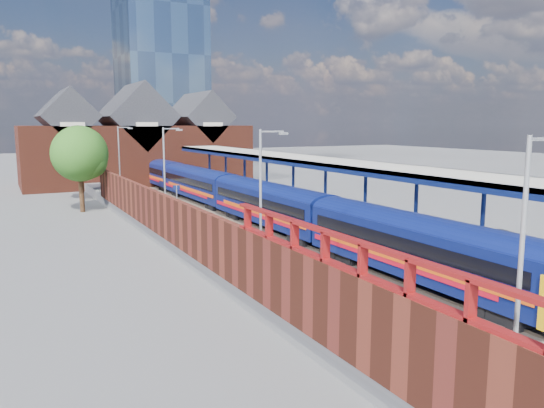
{
  "coord_description": "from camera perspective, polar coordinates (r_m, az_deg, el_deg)",
  "views": [
    {
      "loc": [
        -17.41,
        -16.13,
        8.25
      ],
      "look_at": [
        -0.2,
        16.94,
        2.6
      ],
      "focal_mm": 35.0,
      "sensor_mm": 36.0,
      "label": 1
    }
  ],
  "objects": [
    {
      "name": "station_building",
      "position": [
        76.2,
        -14.35,
        6.25
      ],
      "size": [
        30.0,
        12.12,
        13.78
      ],
      "color": "#592317",
      "rests_on": "ground"
    },
    {
      "name": "parked_car_dark",
      "position": [
        32.76,
        22.76,
        -3.75
      ],
      "size": [
        4.5,
        2.55,
        1.23
      ],
      "primitive_type": "imported",
      "rotation": [
        0.0,
        0.0,
        1.78
      ],
      "color": "black",
      "rests_on": "right_platform"
    },
    {
      "name": "lamp_post_b",
      "position": [
        24.95,
        -0.95,
        1.11
      ],
      "size": [
        1.48,
        0.18,
        7.0
      ],
      "color": "#A5A8AA",
      "rests_on": "left_platform"
    },
    {
      "name": "coping_right",
      "position": [
        42.19,
        2.12,
        -1.25
      ],
      "size": [
        0.3,
        76.0,
        0.05
      ],
      "primitive_type": "cube",
      "color": "silver",
      "rests_on": "right_platform"
    },
    {
      "name": "glass_tower",
      "position": [
        100.67,
        -11.91,
        15.26
      ],
      "size": [
        14.2,
        14.2,
        40.3
      ],
      "color": "#475D7A",
      "rests_on": "ground"
    },
    {
      "name": "parked_car_blue",
      "position": [
        43.38,
        7.16,
        -0.29
      ],
      "size": [
        4.42,
        2.47,
        1.17
      ],
      "primitive_type": "imported",
      "rotation": [
        0.0,
        0.0,
        1.44
      ],
      "color": "navy",
      "rests_on": "right_platform"
    },
    {
      "name": "platform_sign",
      "position": [
        42.37,
        -10.22,
        0.94
      ],
      "size": [
        0.55,
        0.08,
        2.5
      ],
      "color": "#A5A8AA",
      "rests_on": "left_platform"
    },
    {
      "name": "parked_car_silver",
      "position": [
        31.96,
        24.21,
        -3.94
      ],
      "size": [
        4.59,
        2.3,
        1.44
      ],
      "primitive_type": "imported",
      "rotation": [
        0.0,
        0.0,
        1.39
      ],
      "color": "#B4B4B9",
      "rests_on": "right_platform"
    },
    {
      "name": "coping_left",
      "position": [
        39.51,
        -5.85,
        -1.96
      ],
      "size": [
        0.3,
        76.0,
        0.05
      ],
      "primitive_type": "cube",
      "color": "silver",
      "rests_on": "left_platform"
    },
    {
      "name": "tree_near",
      "position": [
        52.59,
        -19.81,
        4.96
      ],
      "size": [
        5.2,
        5.2,
        8.1
      ],
      "color": "#382314",
      "rests_on": "ground"
    },
    {
      "name": "ground",
      "position": [
        49.99,
        -6.72,
        -0.94
      ],
      "size": [
        240.0,
        240.0,
        0.0
      ],
      "primitive_type": "plane",
      "color": "#5B5B5E",
      "rests_on": "ground"
    },
    {
      "name": "train",
      "position": [
        48.96,
        -4.55,
        1.4
      ],
      "size": [
        2.99,
        65.93,
        3.45
      ],
      "color": "#0C1656",
      "rests_on": "ground"
    },
    {
      "name": "right_platform",
      "position": [
        43.74,
        5.37,
        -1.62
      ],
      "size": [
        6.0,
        76.0,
        1.0
      ],
      "primitive_type": "cube",
      "color": "#565659",
      "rests_on": "ground"
    },
    {
      "name": "lamp_post_a",
      "position": [
        14.1,
        25.53,
        -5.61
      ],
      "size": [
        1.48,
        0.18,
        7.0
      ],
      "color": "#A5A8AA",
      "rests_on": "left_platform"
    },
    {
      "name": "canopy",
      "position": [
        44.53,
        3.53,
        4.74
      ],
      "size": [
        4.5,
        52.0,
        4.48
      ],
      "color": "navy",
      "rests_on": "right_platform"
    },
    {
      "name": "lamp_post_c",
      "position": [
        39.83,
        -11.32,
        3.76
      ],
      "size": [
        1.48,
        0.18,
        7.0
      ],
      "color": "#A5A8AA",
      "rests_on": "left_platform"
    },
    {
      "name": "tree_far",
      "position": [
        60.64,
        -19.91,
        5.37
      ],
      "size": [
        5.2,
        5.2,
        8.1
      ],
      "color": "#382314",
      "rests_on": "ground"
    },
    {
      "name": "ballast_bed",
      "position": [
        40.94,
        -1.73,
        -2.97
      ],
      "size": [
        6.0,
        76.0,
        0.06
      ],
      "primitive_type": "cube",
      "color": "#473D33",
      "rests_on": "ground"
    },
    {
      "name": "lamp_post_d",
      "position": [
        55.34,
        -15.98,
        4.91
      ],
      "size": [
        1.48,
        0.18,
        7.0
      ],
      "color": "#A5A8AA",
      "rests_on": "left_platform"
    },
    {
      "name": "left_platform",
      "position": [
        38.82,
        -9.07,
        -3.0
      ],
      "size": [
        5.0,
        76.0,
        1.0
      ],
      "primitive_type": "cube",
      "color": "#565659",
      "rests_on": "ground"
    },
    {
      "name": "rails",
      "position": [
        40.92,
        -1.73,
        -2.84
      ],
      "size": [
        4.51,
        76.0,
        0.14
      ],
      "color": "slate",
      "rests_on": "ground"
    },
    {
      "name": "yellow_line",
      "position": [
        39.3,
        -6.67,
        -2.06
      ],
      "size": [
        0.14,
        76.0,
        0.01
      ],
      "primitive_type": "cube",
      "color": "yellow",
      "rests_on": "left_platform"
    },
    {
      "name": "brick_wall",
      "position": [
        31.63,
        -9.9,
        -2.07
      ],
      "size": [
        0.35,
        50.0,
        3.86
      ],
      "color": "#592317",
      "rests_on": "left_platform"
    }
  ]
}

